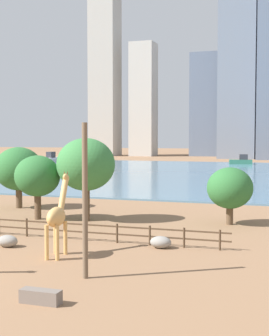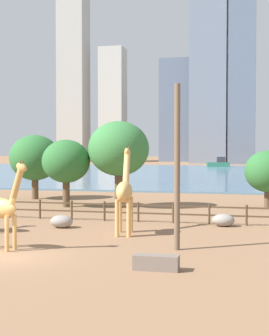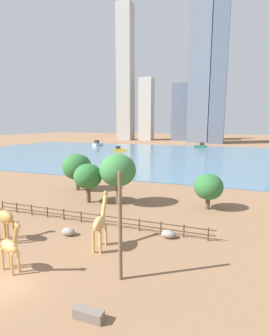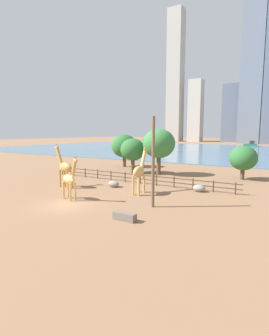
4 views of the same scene
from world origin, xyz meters
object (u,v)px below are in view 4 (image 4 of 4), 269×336
object	(u,v)px
boulder_near_fence	(114,184)
boat_tug	(166,146)
giraffe_young	(139,171)
boulder_by_pole	(199,188)
giraffe_tall	(70,179)
tree_center_broad	(133,150)
tree_left_small	(124,146)
giraffe_companion	(65,167)
boat_barge	(146,142)
tree_left_large	(159,144)
feeding_trough	(125,216)
boat_sailboat	(251,144)
utility_pole	(153,163)
tree_right_tall	(243,158)

from	to	relation	value
boulder_near_fence	boat_tug	size ratio (longest dim) A/B	0.27
giraffe_young	boulder_by_pole	world-z (taller)	giraffe_young
giraffe_tall	tree_center_broad	distance (m)	17.90
tree_left_small	boulder_by_pole	bearing A→B (deg)	-35.54
giraffe_companion	boat_barge	xyz separation A→B (m)	(-42.15, 97.46, -1.22)
giraffe_tall	tree_left_large	bearing A→B (deg)	103.44
feeding_trough	boat_sailboat	world-z (taller)	boat_sailboat
boat_tug	giraffe_tall	bearing A→B (deg)	-89.42
utility_pole	boat_barge	size ratio (longest dim) A/B	1.18
tree_right_tall	tree_left_large	bearing A→B (deg)	-169.46
tree_left_large	boat_tug	size ratio (longest dim) A/B	1.32
tree_left_small	tree_center_broad	bearing A→B (deg)	-46.55
giraffe_companion	boat_barge	size ratio (longest dim) A/B	0.77
giraffe_young	boat_sailboat	size ratio (longest dim) A/B	0.84
giraffe_companion	tree_left_large	bearing A→B (deg)	-97.95
boulder_near_fence	giraffe_companion	bearing A→B (deg)	-148.56
tree_left_large	tree_right_tall	size ratio (longest dim) A/B	1.51
boulder_near_fence	boat_sailboat	bearing A→B (deg)	88.87
boulder_by_pole	feeding_trough	size ratio (longest dim) A/B	0.77
tree_left_large	boat_barge	xyz separation A→B (m)	(-47.66, 83.43, -3.58)
tree_left_small	tree_right_tall	bearing A→B (deg)	-7.65
giraffe_young	tree_left_small	size ratio (longest dim) A/B	0.82
giraffe_tall	tree_right_tall	distance (m)	23.77
boulder_by_pole	tree_left_small	xyz separation A→B (m)	(-18.49, 13.21, 3.52)
boulder_near_fence	tree_left_small	distance (m)	18.76
tree_center_broad	boat_sailboat	world-z (taller)	tree_center_broad
boulder_by_pole	tree_right_tall	xyz separation A→B (m)	(2.84, 10.35, 2.57)
giraffe_companion	boat_tug	bearing A→B (deg)	-60.91
boat_barge	giraffe_companion	bearing A→B (deg)	-154.42
boulder_near_fence	boat_barge	world-z (taller)	boat_barge
feeding_trough	utility_pole	bearing A→B (deg)	87.63
boulder_near_fence	feeding_trough	world-z (taller)	boulder_near_fence
tree_center_broad	tree_right_tall	xyz separation A→B (m)	(16.05, 2.71, -0.77)
giraffe_tall	tree_left_large	size ratio (longest dim) A/B	0.61
giraffe_young	boulder_by_pole	bearing A→B (deg)	-60.88
feeding_trough	boat_sailboat	distance (m)	111.42
tree_left_small	boat_sailboat	xyz separation A→B (m)	(11.02, 85.90, -2.86)
giraffe_young	boat_tug	bearing A→B (deg)	12.91
boulder_near_fence	giraffe_tall	bearing A→B (deg)	-91.69
giraffe_young	boulder_near_fence	distance (m)	4.89
boulder_near_fence	tree_left_large	world-z (taller)	tree_left_large
giraffe_companion	boat_barge	distance (m)	106.19
feeding_trough	boat_sailboat	bearing A→B (deg)	92.90
giraffe_companion	boat_barge	bearing A→B (deg)	-53.11
boulder_by_pole	tree_right_tall	size ratio (longest dim) A/B	0.30
giraffe_companion	tree_right_tall	distance (m)	23.68
tree_left_small	boat_barge	distance (m)	87.17
giraffe_young	boat_sailboat	xyz separation A→B (m)	(-2.27, 103.24, -1.35)
tree_left_large	tree_center_broad	bearing A→B (deg)	-173.00
boulder_near_fence	boulder_by_pole	bearing A→B (deg)	16.77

